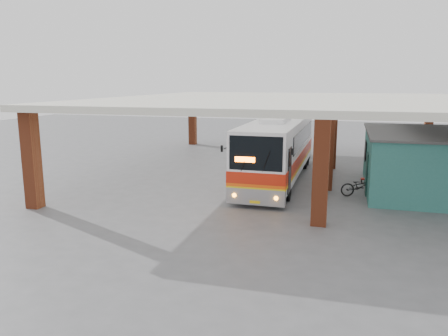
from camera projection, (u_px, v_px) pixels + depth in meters
name	position (u px, v px, depth m)	size (l,w,h in m)	color
ground	(259.00, 200.00, 21.01)	(90.00, 90.00, 0.00)	#515154
brick_columns	(301.00, 142.00, 24.92)	(20.10, 21.60, 4.35)	#933D20
canopy_roof	(290.00, 100.00, 26.13)	(21.00, 23.00, 0.30)	silver
shop_building	(418.00, 161.00, 22.48)	(5.20, 8.20, 3.11)	#2B6C65
coach_bus	(278.00, 149.00, 24.92)	(2.74, 12.71, 3.69)	white
motorcycle	(361.00, 186.00, 21.57)	(0.69, 1.97, 1.03)	black
pedestrian	(261.00, 185.00, 20.23)	(0.64, 0.42, 1.77)	red
red_chair	(366.00, 177.00, 24.49)	(0.42, 0.42, 0.75)	red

